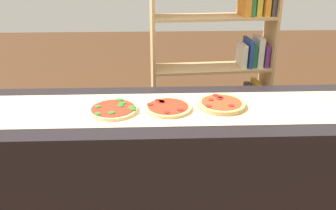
% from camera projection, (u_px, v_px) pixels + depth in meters
% --- Properties ---
extents(counter, '(2.52, 0.62, 0.88)m').
position_uv_depth(counter, '(168.00, 181.00, 1.97)').
color(counter, black).
rests_on(counter, ground_plane).
extents(parchment_paper, '(2.16, 0.40, 0.00)m').
position_uv_depth(parchment_paper, '(168.00, 108.00, 1.79)').
color(parchment_paper, tan).
rests_on(parchment_paper, counter).
extents(pizza_spinach_0, '(0.25, 0.24, 0.02)m').
position_uv_depth(pizza_spinach_0, '(113.00, 109.00, 1.75)').
color(pizza_spinach_0, '#E5C17F').
rests_on(pizza_spinach_0, parchment_paper).
extents(pizza_pepperoni_1, '(0.24, 0.24, 0.02)m').
position_uv_depth(pizza_pepperoni_1, '(168.00, 107.00, 1.78)').
color(pizza_pepperoni_1, '#DBB26B').
rests_on(pizza_pepperoni_1, parchment_paper).
extents(pizza_pepperoni_2, '(0.24, 0.24, 0.03)m').
position_uv_depth(pizza_pepperoni_2, '(221.00, 104.00, 1.81)').
color(pizza_pepperoni_2, tan).
rests_on(pizza_pepperoni_2, parchment_paper).
extents(bookshelf, '(0.93, 0.33, 1.56)m').
position_uv_depth(bookshelf, '(227.00, 67.00, 2.75)').
color(bookshelf, tan).
rests_on(bookshelf, ground_plane).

